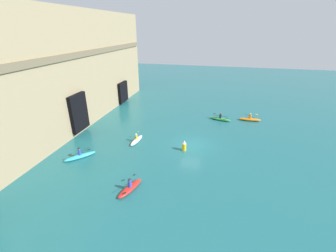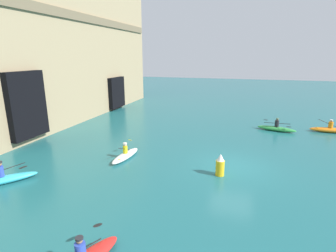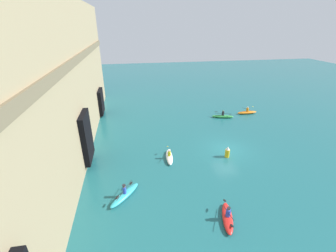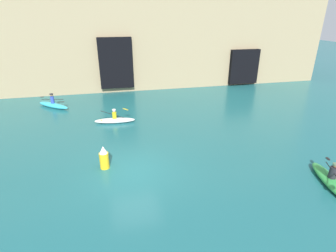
{
  "view_description": "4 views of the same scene",
  "coord_description": "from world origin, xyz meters",
  "px_view_note": "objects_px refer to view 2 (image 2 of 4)",
  "views": [
    {
      "loc": [
        -23.21,
        -2.74,
        12.69
      ],
      "look_at": [
        1.3,
        3.15,
        1.57
      ],
      "focal_mm": 24.0,
      "sensor_mm": 36.0,
      "label": 1
    },
    {
      "loc": [
        -14.62,
        -0.44,
        6.28
      ],
      "look_at": [
        1.85,
        4.56,
        1.61
      ],
      "focal_mm": 28.0,
      "sensor_mm": 36.0,
      "label": 2
    },
    {
      "loc": [
        -19.8,
        10.09,
        12.59
      ],
      "look_at": [
        2.34,
        6.18,
        2.26
      ],
      "focal_mm": 24.0,
      "sensor_mm": 36.0,
      "label": 3
    },
    {
      "loc": [
        -0.75,
        -11.17,
        7.26
      ],
      "look_at": [
        2.53,
        3.48,
        0.75
      ],
      "focal_mm": 28.0,
      "sensor_mm": 36.0,
      "label": 4
    }
  ],
  "objects_px": {
    "kayak_green": "(276,128)",
    "marker_buoy": "(220,165)",
    "kayak_orange": "(330,130)",
    "kayak_white": "(125,155)",
    "kayak_cyan": "(2,179)"
  },
  "relations": [
    {
      "from": "kayak_cyan",
      "to": "marker_buoy",
      "type": "distance_m",
      "value": 11.2
    },
    {
      "from": "kayak_green",
      "to": "marker_buoy",
      "type": "xyz_separation_m",
      "value": [
        -10.08,
        3.71,
        0.34
      ]
    },
    {
      "from": "kayak_orange",
      "to": "kayak_cyan",
      "type": "relative_size",
      "value": 1.06
    },
    {
      "from": "kayak_orange",
      "to": "marker_buoy",
      "type": "bearing_deg",
      "value": -126.72
    },
    {
      "from": "kayak_green",
      "to": "kayak_white",
      "type": "distance_m",
      "value": 13.44
    },
    {
      "from": "kayak_white",
      "to": "kayak_cyan",
      "type": "bearing_deg",
      "value": 143.18
    },
    {
      "from": "kayak_white",
      "to": "marker_buoy",
      "type": "bearing_deg",
      "value": -91.16
    },
    {
      "from": "kayak_green",
      "to": "kayak_cyan",
      "type": "distance_m",
      "value": 20.05
    },
    {
      "from": "kayak_orange",
      "to": "kayak_white",
      "type": "bearing_deg",
      "value": -144.32
    },
    {
      "from": "kayak_orange",
      "to": "marker_buoy",
      "type": "relative_size",
      "value": 2.53
    },
    {
      "from": "marker_buoy",
      "to": "kayak_orange",
      "type": "bearing_deg",
      "value": -36.18
    },
    {
      "from": "kayak_green",
      "to": "kayak_white",
      "type": "height_order",
      "value": "kayak_green"
    },
    {
      "from": "kayak_orange",
      "to": "kayak_green",
      "type": "bearing_deg",
      "value": -169.75
    },
    {
      "from": "kayak_white",
      "to": "marker_buoy",
      "type": "height_order",
      "value": "marker_buoy"
    },
    {
      "from": "kayak_cyan",
      "to": "marker_buoy",
      "type": "relative_size",
      "value": 2.38
    }
  ]
}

